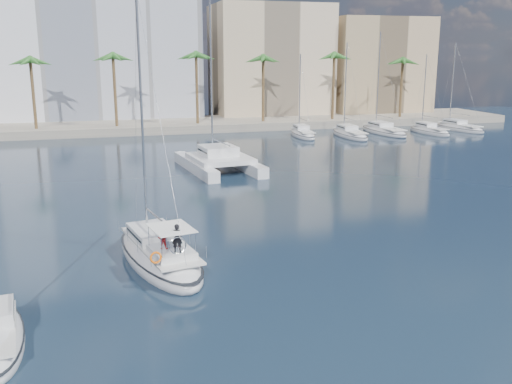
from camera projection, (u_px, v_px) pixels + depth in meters
name	position (u px, v px, depth m)	size (l,w,h in m)	color
ground	(257.00, 261.00, 33.27)	(160.00, 160.00, 0.00)	black
quay	(153.00, 126.00, 90.20)	(120.00, 14.00, 1.20)	gray
building_modern	(70.00, 39.00, 95.10)	(42.00, 16.00, 28.00)	white
building_beige	(270.00, 63.00, 102.11)	(20.00, 14.00, 20.00)	beige
building_tan_right	(376.00, 68.00, 105.69)	(18.00, 12.00, 18.00)	tan
palm_centre	(153.00, 63.00, 84.15)	(3.60, 3.60, 12.30)	brown
palm_right	(363.00, 62.00, 93.01)	(3.60, 3.60, 12.30)	brown
main_sloop	(159.00, 255.00, 32.84)	(5.55, 11.34, 16.14)	silver
catamaran	(219.00, 159.00, 58.89)	(7.60, 12.99, 17.96)	silver
seagull	(175.00, 224.00, 37.13)	(1.00, 0.43, 0.18)	silver
moored_yacht_a	(303.00, 137.00, 82.45)	(2.72, 9.35, 11.90)	silver
moored_yacht_b	(350.00, 137.00, 82.28)	(3.14, 10.78, 13.72)	silver
moored_yacht_c	(384.00, 133.00, 85.84)	(3.55, 12.21, 15.54)	silver
moored_yacht_d	(429.00, 133.00, 85.66)	(2.72, 9.35, 11.90)	silver
moored_yacht_e	(459.00, 130.00, 89.23)	(3.14, 10.78, 13.72)	silver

